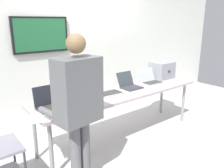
{
  "coord_description": "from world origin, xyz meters",
  "views": [
    {
      "loc": [
        -2.17,
        -2.49,
        1.79
      ],
      "look_at": [
        -0.18,
        0.0,
        0.9
      ],
      "focal_mm": 36.73,
      "sensor_mm": 36.0,
      "label": 1
    }
  ],
  "objects_px": {
    "person": "(78,102)",
    "equipment_box": "(162,70)",
    "laptop_station_0": "(51,103)",
    "laptop_station_2": "(107,89)",
    "laptop_station_4": "(150,80)",
    "workbench": "(121,95)",
    "laptop_station_3": "(129,84)",
    "laptop_station_1": "(80,95)"
  },
  "relations": [
    {
      "from": "laptop_station_1",
      "to": "laptop_station_3",
      "type": "bearing_deg",
      "value": 0.35
    },
    {
      "from": "workbench",
      "to": "laptop_station_1",
      "type": "xyz_separation_m",
      "value": [
        -0.68,
        0.07,
        0.11
      ]
    },
    {
      "from": "workbench",
      "to": "equipment_box",
      "type": "relative_size",
      "value": 7.02
    },
    {
      "from": "equipment_box",
      "to": "person",
      "type": "distance_m",
      "value": 2.37
    },
    {
      "from": "equipment_box",
      "to": "laptop_station_2",
      "type": "distance_m",
      "value": 1.35
    },
    {
      "from": "laptop_station_3",
      "to": "laptop_station_4",
      "type": "height_order",
      "value": "laptop_station_3"
    },
    {
      "from": "laptop_station_0",
      "to": "laptop_station_2",
      "type": "bearing_deg",
      "value": 2.33
    },
    {
      "from": "laptop_station_2",
      "to": "laptop_station_4",
      "type": "distance_m",
      "value": 0.92
    },
    {
      "from": "person",
      "to": "laptop_station_4",
      "type": "bearing_deg",
      "value": 20.88
    },
    {
      "from": "workbench",
      "to": "laptop_station_2",
      "type": "xyz_separation_m",
      "value": [
        -0.22,
        0.07,
        0.11
      ]
    },
    {
      "from": "laptop_station_2",
      "to": "laptop_station_4",
      "type": "height_order",
      "value": "laptop_station_2"
    },
    {
      "from": "laptop_station_0",
      "to": "person",
      "type": "xyz_separation_m",
      "value": [
        0.0,
        -0.66,
        0.2
      ]
    },
    {
      "from": "workbench",
      "to": "laptop_station_2",
      "type": "height_order",
      "value": "laptop_station_2"
    },
    {
      "from": "laptop_station_2",
      "to": "laptop_station_3",
      "type": "relative_size",
      "value": 1.14
    },
    {
      "from": "laptop_station_2",
      "to": "laptop_station_3",
      "type": "xyz_separation_m",
      "value": [
        0.45,
        -0.0,
        -0.0
      ]
    },
    {
      "from": "equipment_box",
      "to": "workbench",
      "type": "bearing_deg",
      "value": -171.72
    },
    {
      "from": "workbench",
      "to": "laptop_station_4",
      "type": "distance_m",
      "value": 0.71
    },
    {
      "from": "laptop_station_1",
      "to": "laptop_station_4",
      "type": "relative_size",
      "value": 1.05
    },
    {
      "from": "laptop_station_2",
      "to": "person",
      "type": "distance_m",
      "value": 1.15
    },
    {
      "from": "laptop_station_4",
      "to": "laptop_station_1",
      "type": "bearing_deg",
      "value": -179.85
    },
    {
      "from": "laptop_station_0",
      "to": "laptop_station_2",
      "type": "xyz_separation_m",
      "value": [
        0.9,
        0.04,
        -0.01
      ]
    },
    {
      "from": "laptop_station_0",
      "to": "person",
      "type": "relative_size",
      "value": 0.21
    },
    {
      "from": "workbench",
      "to": "equipment_box",
      "type": "bearing_deg",
      "value": 8.28
    },
    {
      "from": "workbench",
      "to": "laptop_station_0",
      "type": "bearing_deg",
      "value": 178.09
    },
    {
      "from": "laptop_station_3",
      "to": "laptop_station_4",
      "type": "distance_m",
      "value": 0.47
    },
    {
      "from": "workbench",
      "to": "person",
      "type": "relative_size",
      "value": 1.63
    },
    {
      "from": "laptop_station_3",
      "to": "laptop_station_4",
      "type": "bearing_deg",
      "value": -0.22
    },
    {
      "from": "workbench",
      "to": "laptop_station_0",
      "type": "relative_size",
      "value": 7.79
    },
    {
      "from": "laptop_station_0",
      "to": "person",
      "type": "distance_m",
      "value": 0.69
    },
    {
      "from": "workbench",
      "to": "laptop_station_2",
      "type": "bearing_deg",
      "value": 161.47
    },
    {
      "from": "workbench",
      "to": "laptop_station_1",
      "type": "bearing_deg",
      "value": 174.48
    },
    {
      "from": "person",
      "to": "equipment_box",
      "type": "bearing_deg",
      "value": 19.34
    },
    {
      "from": "laptop_station_0",
      "to": "laptop_station_4",
      "type": "xyz_separation_m",
      "value": [
        1.82,
        0.03,
        -0.01
      ]
    },
    {
      "from": "workbench",
      "to": "laptop_station_4",
      "type": "xyz_separation_m",
      "value": [
        0.7,
        0.07,
        0.11
      ]
    },
    {
      "from": "laptop_station_0",
      "to": "laptop_station_1",
      "type": "bearing_deg",
      "value": 3.76
    },
    {
      "from": "person",
      "to": "laptop_station_1",
      "type": "bearing_deg",
      "value": 57.93
    },
    {
      "from": "equipment_box",
      "to": "laptop_station_3",
      "type": "height_order",
      "value": "equipment_box"
    },
    {
      "from": "laptop_station_3",
      "to": "laptop_station_4",
      "type": "relative_size",
      "value": 0.91
    },
    {
      "from": "workbench",
      "to": "laptop_station_0",
      "type": "height_order",
      "value": "laptop_station_0"
    },
    {
      "from": "workbench",
      "to": "laptop_station_4",
      "type": "bearing_deg",
      "value": 5.66
    },
    {
      "from": "laptop_station_2",
      "to": "laptop_station_4",
      "type": "bearing_deg",
      "value": -0.26
    },
    {
      "from": "laptop_station_1",
      "to": "laptop_station_4",
      "type": "height_order",
      "value": "laptop_station_1"
    }
  ]
}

